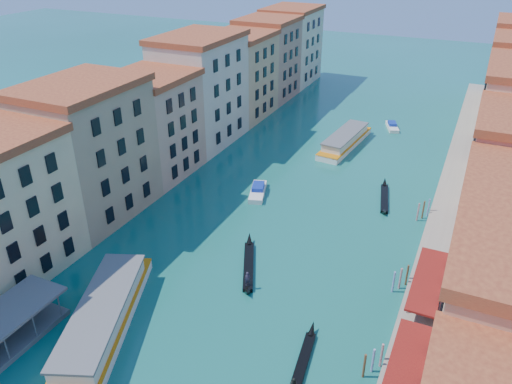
# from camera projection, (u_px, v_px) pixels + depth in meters

# --- Properties ---
(left_bank_palazzos) EXTENTS (12.80, 128.40, 21.00)m
(left_bank_palazzos) POSITION_uv_depth(u_px,v_px,m) (183.00, 103.00, 91.82)
(left_bank_palazzos) COLOR beige
(left_bank_palazzos) RESTS_ON ground
(quay) EXTENTS (4.00, 140.00, 1.00)m
(quay) POSITION_uv_depth(u_px,v_px,m) (448.00, 199.00, 78.55)
(quay) COLOR gray
(quay) RESTS_ON ground
(restaurant_awnings) EXTENTS (3.20, 44.55, 3.12)m
(restaurant_awnings) POSITION_uv_depth(u_px,v_px,m) (402.00, 383.00, 43.65)
(restaurant_awnings) COLOR maroon
(restaurant_awnings) RESTS_ON ground
(mooring_poles_right) EXTENTS (1.44, 54.24, 3.20)m
(mooring_poles_right) POSITION_uv_depth(u_px,v_px,m) (379.00, 342.00, 50.23)
(mooring_poles_right) COLOR brown
(mooring_poles_right) RESTS_ON ground
(vaporetto_near) EXTENTS (13.07, 22.60, 3.32)m
(vaporetto_near) POSITION_uv_depth(u_px,v_px,m) (103.00, 318.00, 53.04)
(vaporetto_near) COLOR white
(vaporetto_near) RESTS_ON ground
(vaporetto_far) EXTENTS (6.06, 19.27, 2.82)m
(vaporetto_far) POSITION_uv_depth(u_px,v_px,m) (345.00, 140.00, 98.34)
(vaporetto_far) COLOR white
(vaporetto_far) RESTS_ON ground
(gondola_fore) EXTENTS (6.28, 12.27, 2.60)m
(gondola_fore) POSITION_uv_depth(u_px,v_px,m) (248.00, 265.00, 63.28)
(gondola_fore) COLOR black
(gondola_fore) RESTS_ON ground
(gondola_right) EXTENTS (2.27, 11.21, 2.24)m
(gondola_right) POSITION_uv_depth(u_px,v_px,m) (302.00, 364.00, 48.83)
(gondola_right) COLOR black
(gondola_right) RESTS_ON ground
(gondola_far) EXTENTS (3.32, 11.89, 1.70)m
(gondola_far) POSITION_uv_depth(u_px,v_px,m) (384.00, 197.00, 79.39)
(gondola_far) COLOR black
(gondola_far) RESTS_ON ground
(motorboat_mid) EXTENTS (4.27, 7.41, 1.46)m
(motorboat_mid) POSITION_uv_depth(u_px,v_px,m) (258.00, 191.00, 80.83)
(motorboat_mid) COLOR white
(motorboat_mid) RESTS_ON ground
(motorboat_far) EXTENTS (4.00, 6.45, 1.28)m
(motorboat_far) POSITION_uv_depth(u_px,v_px,m) (392.00, 126.00, 107.42)
(motorboat_far) COLOR white
(motorboat_far) RESTS_ON ground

